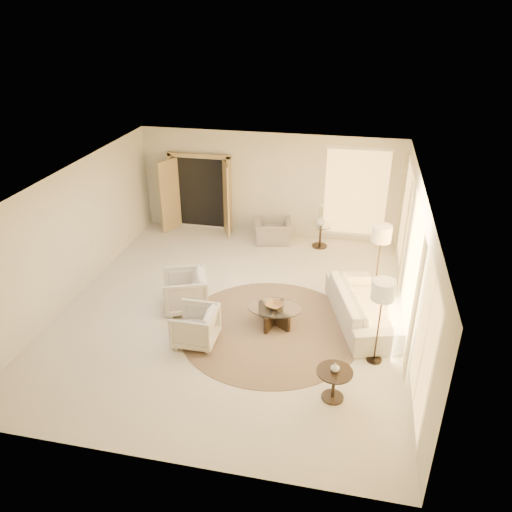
% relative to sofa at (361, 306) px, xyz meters
% --- Properties ---
extents(room, '(7.04, 8.04, 2.83)m').
position_rel_sofa_xyz_m(room, '(-2.62, -0.11, 1.05)').
color(room, beige).
rests_on(room, ground).
extents(windows_right, '(0.10, 6.40, 2.40)m').
position_rel_sofa_xyz_m(windows_right, '(0.83, -0.01, 1.00)').
color(windows_right, '#FFC366').
rests_on(windows_right, room).
extents(window_back_corner, '(1.70, 0.10, 2.40)m').
position_rel_sofa_xyz_m(window_back_corner, '(-0.32, 3.84, 1.00)').
color(window_back_corner, '#FFC366').
rests_on(window_back_corner, room).
extents(curtains_right, '(0.06, 5.20, 2.60)m').
position_rel_sofa_xyz_m(curtains_right, '(0.78, 0.89, 0.95)').
color(curtains_right, tan).
rests_on(curtains_right, room).
extents(french_doors, '(1.95, 0.66, 2.16)m').
position_rel_sofa_xyz_m(french_doors, '(-4.52, 3.71, 0.72)').
color(french_doors, tan).
rests_on(french_doors, room).
extents(area_rug, '(4.52, 4.52, 0.01)m').
position_rel_sofa_xyz_m(area_rug, '(-1.74, -0.65, -0.34)').
color(area_rug, '#463326').
rests_on(area_rug, room).
extents(sofa, '(1.60, 2.57, 0.70)m').
position_rel_sofa_xyz_m(sofa, '(0.00, 0.00, 0.00)').
color(sofa, beige).
rests_on(sofa, room).
extents(armchair_left, '(1.09, 1.12, 0.91)m').
position_rel_sofa_xyz_m(armchair_left, '(-3.61, -0.27, 0.10)').
color(armchair_left, beige).
rests_on(armchair_left, room).
extents(armchair_right, '(0.73, 0.78, 0.79)m').
position_rel_sofa_xyz_m(armchair_right, '(-3.04, -1.35, 0.05)').
color(armchair_right, beige).
rests_on(armchair_right, room).
extents(accent_chair, '(1.04, 0.79, 0.82)m').
position_rel_sofa_xyz_m(accent_chair, '(-2.39, 3.29, 0.06)').
color(accent_chair, gray).
rests_on(accent_chair, room).
extents(coffee_table, '(1.41, 1.41, 0.40)m').
position_rel_sofa_xyz_m(coffee_table, '(-1.69, -0.47, -0.10)').
color(coffee_table, black).
rests_on(coffee_table, room).
extents(end_table, '(0.59, 0.59, 0.56)m').
position_rel_sofa_xyz_m(end_table, '(-0.39, -2.34, 0.03)').
color(end_table, black).
rests_on(end_table, room).
extents(side_table, '(0.53, 0.53, 0.61)m').
position_rel_sofa_xyz_m(side_table, '(-1.13, 3.29, 0.02)').
color(side_table, black).
rests_on(side_table, room).
extents(floor_lamp_near, '(0.41, 0.41, 1.69)m').
position_rel_sofa_xyz_m(floor_lamp_near, '(0.28, 1.02, 1.09)').
color(floor_lamp_near, black).
rests_on(floor_lamp_near, room).
extents(floor_lamp_far, '(0.40, 0.40, 1.64)m').
position_rel_sofa_xyz_m(floor_lamp_far, '(0.28, -1.22, 1.05)').
color(floor_lamp_far, black).
rests_on(floor_lamp_far, room).
extents(bowl, '(0.44, 0.44, 0.08)m').
position_rel_sofa_xyz_m(bowl, '(-1.69, -0.47, 0.09)').
color(bowl, brown).
rests_on(bowl, coffee_table).
extents(end_vase, '(0.18, 0.18, 0.16)m').
position_rel_sofa_xyz_m(end_vase, '(-0.39, -2.34, 0.28)').
color(end_vase, silver).
rests_on(end_vase, end_table).
extents(side_vase, '(0.25, 0.25, 0.24)m').
position_rel_sofa_xyz_m(side_vase, '(-1.13, 3.29, 0.38)').
color(side_vase, silver).
rests_on(side_vase, side_table).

